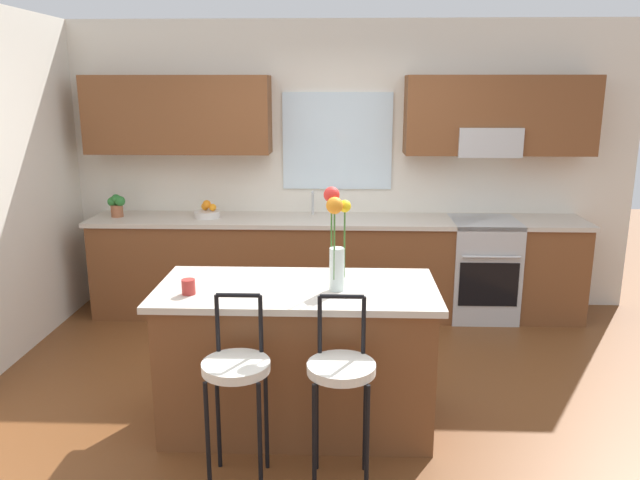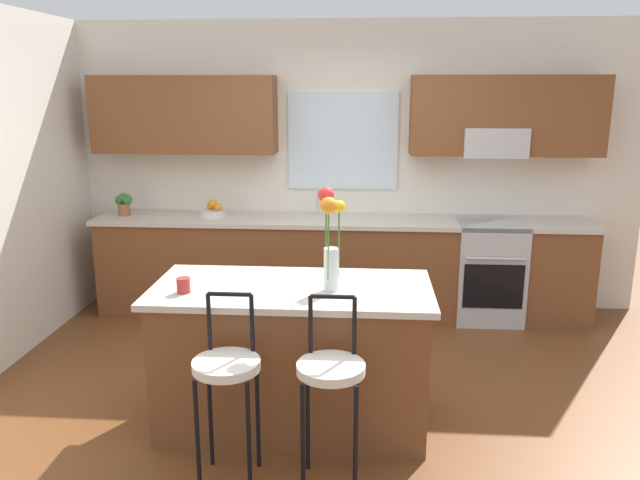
{
  "view_description": "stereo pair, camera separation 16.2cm",
  "coord_description": "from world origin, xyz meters",
  "px_view_note": "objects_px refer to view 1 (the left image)",
  "views": [
    {
      "loc": [
        0.05,
        -3.89,
        2.11
      ],
      "look_at": [
        -0.11,
        0.55,
        1.0
      ],
      "focal_mm": 34.81,
      "sensor_mm": 36.0,
      "label": 1
    },
    {
      "loc": [
        0.21,
        -3.88,
        2.11
      ],
      "look_at": [
        -0.11,
        0.55,
        1.0
      ],
      "focal_mm": 34.81,
      "sensor_mm": 36.0,
      "label": 2
    }
  ],
  "objects_px": {
    "bar_stool_middle": "(341,376)",
    "mug_ceramic": "(189,287)",
    "potted_plant_small": "(117,205)",
    "oven_range": "(482,269)",
    "kitchen_island": "(298,356)",
    "bar_stool_near": "(237,374)",
    "flower_vase": "(336,235)",
    "fruit_bowl_oranges": "(207,212)"
  },
  "relations": [
    {
      "from": "bar_stool_middle",
      "to": "potted_plant_small",
      "type": "bearing_deg",
      "value": 128.68
    },
    {
      "from": "oven_range",
      "to": "kitchen_island",
      "type": "relative_size",
      "value": 0.54
    },
    {
      "from": "oven_range",
      "to": "potted_plant_small",
      "type": "bearing_deg",
      "value": 179.59
    },
    {
      "from": "kitchen_island",
      "to": "potted_plant_small",
      "type": "distance_m",
      "value": 2.77
    },
    {
      "from": "bar_stool_near",
      "to": "potted_plant_small",
      "type": "xyz_separation_m",
      "value": [
        -1.55,
        2.62,
        0.4
      ]
    },
    {
      "from": "oven_range",
      "to": "kitchen_island",
      "type": "xyz_separation_m",
      "value": [
        -1.57,
        -1.98,
        0.0
      ]
    },
    {
      "from": "mug_ceramic",
      "to": "bar_stool_near",
      "type": "bearing_deg",
      "value": -52.44
    },
    {
      "from": "bar_stool_middle",
      "to": "flower_vase",
      "type": "height_order",
      "value": "flower_vase"
    },
    {
      "from": "oven_range",
      "to": "fruit_bowl_oranges",
      "type": "relative_size",
      "value": 3.83
    },
    {
      "from": "oven_range",
      "to": "mug_ceramic",
      "type": "bearing_deg",
      "value": -135.67
    },
    {
      "from": "bar_stool_near",
      "to": "bar_stool_middle",
      "type": "xyz_separation_m",
      "value": [
        0.55,
        0.0,
        0.0
      ]
    },
    {
      "from": "flower_vase",
      "to": "mug_ceramic",
      "type": "xyz_separation_m",
      "value": [
        -0.86,
        -0.1,
        -0.29
      ]
    },
    {
      "from": "bar_stool_middle",
      "to": "mug_ceramic",
      "type": "bearing_deg",
      "value": 153.24
    },
    {
      "from": "bar_stool_middle",
      "to": "mug_ceramic",
      "type": "distance_m",
      "value": 1.06
    },
    {
      "from": "bar_stool_middle",
      "to": "potted_plant_small",
      "type": "xyz_separation_m",
      "value": [
        -2.1,
        2.62,
        0.4
      ]
    },
    {
      "from": "bar_stool_near",
      "to": "potted_plant_small",
      "type": "relative_size",
      "value": 4.9
    },
    {
      "from": "flower_vase",
      "to": "kitchen_island",
      "type": "bearing_deg",
      "value": 165.3
    },
    {
      "from": "mug_ceramic",
      "to": "fruit_bowl_oranges",
      "type": "relative_size",
      "value": 0.37
    },
    {
      "from": "fruit_bowl_oranges",
      "to": "potted_plant_small",
      "type": "xyz_separation_m",
      "value": [
        -0.85,
        -0.0,
        0.07
      ]
    },
    {
      "from": "bar_stool_near",
      "to": "fruit_bowl_oranges",
      "type": "relative_size",
      "value": 4.34
    },
    {
      "from": "kitchen_island",
      "to": "flower_vase",
      "type": "distance_m",
      "value": 0.83
    },
    {
      "from": "mug_ceramic",
      "to": "potted_plant_small",
      "type": "height_order",
      "value": "potted_plant_small"
    },
    {
      "from": "oven_range",
      "to": "bar_stool_near",
      "type": "relative_size",
      "value": 0.88
    },
    {
      "from": "kitchen_island",
      "to": "potted_plant_small",
      "type": "relative_size",
      "value": 8.03
    },
    {
      "from": "kitchen_island",
      "to": "bar_stool_near",
      "type": "bearing_deg",
      "value": -113.92
    },
    {
      "from": "oven_range",
      "to": "potted_plant_small",
      "type": "distance_m",
      "value": 3.45
    },
    {
      "from": "oven_range",
      "to": "bar_stool_middle",
      "type": "relative_size",
      "value": 0.88
    },
    {
      "from": "flower_vase",
      "to": "mug_ceramic",
      "type": "relative_size",
      "value": 6.88
    },
    {
      "from": "bar_stool_near",
      "to": "fruit_bowl_oranges",
      "type": "distance_m",
      "value": 2.74
    },
    {
      "from": "flower_vase",
      "to": "bar_stool_near",
      "type": "bearing_deg",
      "value": -132.61
    },
    {
      "from": "potted_plant_small",
      "to": "oven_range",
      "type": "bearing_deg",
      "value": -0.41
    },
    {
      "from": "flower_vase",
      "to": "potted_plant_small",
      "type": "distance_m",
      "value": 2.93
    },
    {
      "from": "fruit_bowl_oranges",
      "to": "bar_stool_near",
      "type": "bearing_deg",
      "value": -75.01
    },
    {
      "from": "bar_stool_middle",
      "to": "mug_ceramic",
      "type": "height_order",
      "value": "bar_stool_middle"
    },
    {
      "from": "fruit_bowl_oranges",
      "to": "potted_plant_small",
      "type": "relative_size",
      "value": 1.13
    },
    {
      "from": "bar_stool_near",
      "to": "kitchen_island",
      "type": "bearing_deg",
      "value": 66.08
    },
    {
      "from": "bar_stool_near",
      "to": "potted_plant_small",
      "type": "height_order",
      "value": "potted_plant_small"
    },
    {
      "from": "kitchen_island",
      "to": "fruit_bowl_oranges",
      "type": "bearing_deg",
      "value": 115.99
    },
    {
      "from": "bar_stool_middle",
      "to": "potted_plant_small",
      "type": "relative_size",
      "value": 4.9
    },
    {
      "from": "kitchen_island",
      "to": "bar_stool_middle",
      "type": "bearing_deg",
      "value": -66.08
    },
    {
      "from": "bar_stool_near",
      "to": "oven_range",
      "type": "bearing_deg",
      "value": 54.58
    },
    {
      "from": "kitchen_island",
      "to": "potted_plant_small",
      "type": "xyz_separation_m",
      "value": [
        -1.83,
        2.0,
        0.57
      ]
    }
  ]
}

